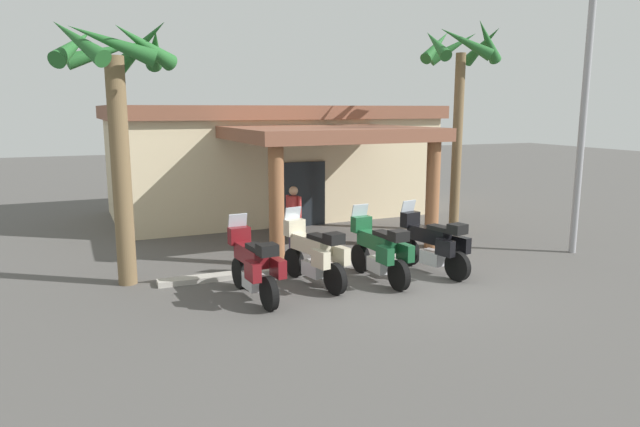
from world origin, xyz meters
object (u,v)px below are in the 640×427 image
Objects in this scene: motel_building at (272,159)px; palm_tree_roadside at (118,91)px; motorcycle_green at (380,250)px; motorcycle_cream at (314,254)px; palm_tree_near_portico at (459,73)px; motorcycle_maroon at (254,265)px; motorcycle_black at (433,244)px; roadside_sign at (589,49)px; pedestrian at (294,214)px.

palm_tree_roadside is at bearing -130.14° from motel_building.
motorcycle_cream is at bearing 75.07° from motorcycle_green.
palm_tree_near_portico is at bearing -50.56° from motel_building.
palm_tree_roadside is at bearing 64.79° from motorcycle_green.
motorcycle_maroon and motorcycle_green have the same top height.
palm_tree_near_portico is (3.24, 3.79, 4.15)m from motorcycle_black.
roadside_sign is (4.54, 0.22, 4.54)m from motorcycle_black.
motorcycle_green is 6.48m from palm_tree_roadside.
motorcycle_green is 0.39× the size of palm_tree_roadside.
pedestrian reaches higher than motorcycle_green.
palm_tree_near_portico reaches higher than pedestrian.
palm_tree_near_portico reaches higher than motorcycle_cream.
motorcycle_black is (2.90, -0.17, 0.00)m from motorcycle_cream.
motel_building is 5.95m from pedestrian.
motorcycle_maroon and motorcycle_black have the same top height.
motel_building is at bearing 123.50° from roadside_sign.
motorcycle_cream is at bearing -127.80° from pedestrian.
palm_tree_roadside is 11.30m from roadside_sign.
motel_building reaches higher than motorcycle_cream.
palm_tree_near_portico is at bearing 11.38° from palm_tree_roadside.
motorcycle_maroon is 1.00× the size of motorcycle_green.
motorcycle_maroon is 1.24× the size of pedestrian.
motorcycle_maroon is at bearing 79.60° from motorcycle_black.
roadside_sign reaches higher than palm_tree_near_portico.
motorcycle_black is 6.49m from palm_tree_near_portico.
motel_building is 8.87m from motorcycle_cream.
roadside_sign is at bearing -58.32° from motel_building.
motorcycle_maroon is 9.52m from palm_tree_near_portico.
motorcycle_green is 1.01× the size of motorcycle_black.
roadside_sign is (6.89, -2.80, 4.20)m from pedestrian.
motorcycle_maroon is 4.35m from motorcycle_black.
motorcycle_green is at bearing -20.15° from palm_tree_roadside.
motorcycle_black is 0.38× the size of palm_tree_roadside.
motel_building is 10.73m from roadside_sign.
motorcycle_maroon is 3.80m from pedestrian.
pedestrian is (2.00, 3.21, 0.34)m from motorcycle_maroon.
motel_building is 5.21× the size of motorcycle_maroon.
palm_tree_roadside is (-6.60, 1.81, 3.44)m from motorcycle_black.
motorcycle_cream is 0.38× the size of palm_tree_roadside.
motorcycle_green is at bearing -177.07° from roadside_sign.
motorcycle_black is at bearing -106.49° from motorcycle_cream.
palm_tree_near_portico reaches higher than motel_building.
motorcycle_green is 1.24× the size of pedestrian.
motorcycle_cream is 1.00× the size of motorcycle_black.
motorcycle_cream is 0.34× the size of palm_tree_near_portico.
motorcycle_black is at bearing -93.82° from motorcycle_maroon.
palm_tree_roadside is at bearing 61.77° from motorcycle_black.
palm_tree_near_portico is 1.11× the size of palm_tree_roadside.
motorcycle_cream is 8.25m from palm_tree_near_portico.
motel_building is 1.45× the size of roadside_sign.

